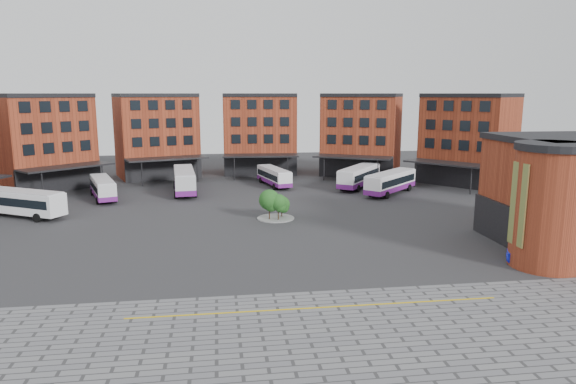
{
  "coord_description": "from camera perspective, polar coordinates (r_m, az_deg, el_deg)",
  "views": [
    {
      "loc": [
        -4.57,
        -46.7,
        14.59
      ],
      "look_at": [
        2.9,
        7.78,
        4.0
      ],
      "focal_mm": 32.0,
      "sensor_mm": 36.0,
      "label": 1
    }
  ],
  "objects": [
    {
      "name": "main_building",
      "position": [
        85.27,
        -7.95,
        5.84
      ],
      "size": [
        94.14,
        42.48,
        14.6
      ],
      "color": "maroon",
      "rests_on": "ground"
    },
    {
      "name": "bus_d",
      "position": [
        82.17,
        -1.58,
        1.77
      ],
      "size": [
        4.73,
        10.43,
        2.86
      ],
      "rotation": [
        0.0,
        0.0,
        0.24
      ],
      "color": "white",
      "rests_on": "ground"
    },
    {
      "name": "tree_island",
      "position": [
        60.01,
        -1.43,
        -1.29
      ],
      "size": [
        4.4,
        4.4,
        3.64
      ],
      "color": "gray",
      "rests_on": "ground"
    },
    {
      "name": "blue_car",
      "position": [
        49.21,
        25.84,
        -6.54
      ],
      "size": [
        4.89,
        3.65,
        1.54
      ],
      "primitive_type": "imported",
      "rotation": [
        0.0,
        0.0,
        1.08
      ],
      "color": "#0E17B8",
      "rests_on": "ground"
    },
    {
      "name": "bus_b",
      "position": [
        76.4,
        -19.89,
        0.45
      ],
      "size": [
        5.59,
        10.64,
        2.93
      ],
      "rotation": [
        0.0,
        0.0,
        0.32
      ],
      "color": "silver",
      "rests_on": "ground"
    },
    {
      "name": "east_building",
      "position": [
        55.66,
        29.06,
        -0.1
      ],
      "size": [
        17.4,
        15.4,
        10.6
      ],
      "color": "maroon",
      "rests_on": "ground"
    },
    {
      "name": "paving_zone",
      "position": [
        29.43,
        6.5,
        -18.88
      ],
      "size": [
        50.0,
        22.0,
        0.02
      ],
      "primitive_type": "cube",
      "color": "slate",
      "rests_on": "ground"
    },
    {
      "name": "bus_f",
      "position": [
        77.01,
        11.34,
        1.1
      ],
      "size": [
        10.1,
        10.02,
        3.26
      ],
      "rotation": [
        0.0,
        0.0,
        -0.79
      ],
      "color": "white",
      "rests_on": "ground"
    },
    {
      "name": "bus_c",
      "position": [
        77.79,
        -11.45,
        1.3
      ],
      "size": [
        4.01,
        12.68,
        3.51
      ],
      "rotation": [
        0.0,
        0.0,
        0.09
      ],
      "color": "silver",
      "rests_on": "ground"
    },
    {
      "name": "ground",
      "position": [
        49.14,
        -2.13,
        -6.38
      ],
      "size": [
        160.0,
        160.0,
        0.0
      ],
      "primitive_type": "plane",
      "color": "#28282B",
      "rests_on": "ground"
    },
    {
      "name": "bus_e",
      "position": [
        81.48,
        7.91,
        1.77
      ],
      "size": [
        9.22,
        11.08,
        3.32
      ],
      "rotation": [
        0.0,
        0.0,
        -0.64
      ],
      "color": "white",
      "rests_on": "ground"
    },
    {
      "name": "yellow_line",
      "position": [
        36.4,
        3.34,
        -12.7
      ],
      "size": [
        26.0,
        0.15,
        0.02
      ],
      "primitive_type": "cube",
      "color": "gold",
      "rests_on": "paving_zone"
    },
    {
      "name": "bus_a",
      "position": [
        68.97,
        -27.48,
        -0.92
      ],
      "size": [
        11.32,
        7.97,
        3.26
      ],
      "rotation": [
        0.0,
        0.0,
        1.05
      ],
      "color": "white",
      "rests_on": "ground"
    }
  ]
}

